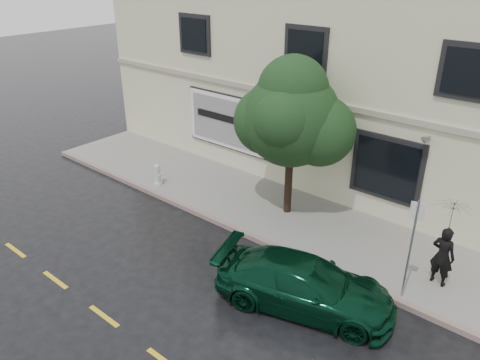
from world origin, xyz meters
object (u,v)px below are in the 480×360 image
Objects in this scene: car at (304,284)px; pedestrian at (443,256)px; fire_hydrant at (157,174)px; street_tree at (292,119)px.

pedestrian is (2.32, 2.86, 0.34)m from car.
car is 5.40× the size of fire_hydrant.
street_tree is (-2.90, 3.49, 2.75)m from car.
pedestrian is 10.16m from fire_hydrant.
street_tree is 5.84m from fire_hydrant.
fire_hydrant is (-10.12, -0.79, -0.44)m from pedestrian.
street_tree reaches higher than fire_hydrant.
pedestrian is at bearing -6.87° from street_tree.
pedestrian is 2.03× the size of fire_hydrant.
car is at bearing -50.29° from street_tree.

